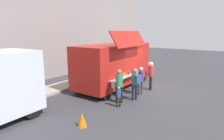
% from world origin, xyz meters
% --- Properties ---
extents(ground_plane, '(60.00, 60.00, 0.00)m').
position_xyz_m(ground_plane, '(0.00, 0.00, 0.00)').
color(ground_plane, '#38383D').
extents(curb_strip, '(28.00, 1.60, 0.15)m').
position_xyz_m(curb_strip, '(-4.76, 4.97, 0.07)').
color(curb_strip, '#9E998E').
rests_on(curb_strip, ground).
extents(building_behind, '(32.00, 2.40, 9.55)m').
position_xyz_m(building_behind, '(-3.76, 8.87, 4.77)').
color(building_behind, gray).
rests_on(building_behind, ground).
extents(food_truck_main, '(6.14, 3.06, 3.66)m').
position_xyz_m(food_truck_main, '(-0.75, 2.35, 1.54)').
color(food_truck_main, red).
rests_on(food_truck_main, ground).
extents(traffic_cone_orange, '(0.36, 0.36, 0.55)m').
position_xyz_m(traffic_cone_orange, '(-5.96, 0.20, 0.28)').
color(traffic_cone_orange, orange).
rests_on(traffic_cone_orange, ground).
extents(trash_bin, '(0.60, 0.60, 0.92)m').
position_xyz_m(trash_bin, '(3.21, 4.67, 0.46)').
color(trash_bin, '#2C5C38').
rests_on(trash_bin, ground).
extents(customer_front_ordering, '(0.53, 0.36, 1.64)m').
position_xyz_m(customer_front_ordering, '(-1.24, 0.17, 0.97)').
color(customer_front_ordering, '#4D453E').
rests_on(customer_front_ordering, ground).
extents(customer_mid_with_backpack, '(0.45, 0.56, 1.72)m').
position_xyz_m(customer_mid_with_backpack, '(-2.22, -0.03, 1.05)').
color(customer_mid_with_backpack, '#1D2136').
rests_on(customer_mid_with_backpack, ground).
extents(customer_rear_waiting, '(0.45, 0.54, 1.75)m').
position_xyz_m(customer_rear_waiting, '(-3.04, 0.47, 1.04)').
color(customer_rear_waiting, black).
rests_on(customer_rear_waiting, ground).
extents(customer_extra_browsing, '(0.36, 0.36, 1.77)m').
position_xyz_m(customer_extra_browsing, '(-0.01, 0.09, 1.06)').
color(customer_extra_browsing, black).
rests_on(customer_extra_browsing, ground).
extents(child_near_queue, '(0.21, 0.21, 1.03)m').
position_xyz_m(child_near_queue, '(-3.52, 0.15, 0.61)').
color(child_near_queue, black).
rests_on(child_near_queue, ground).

